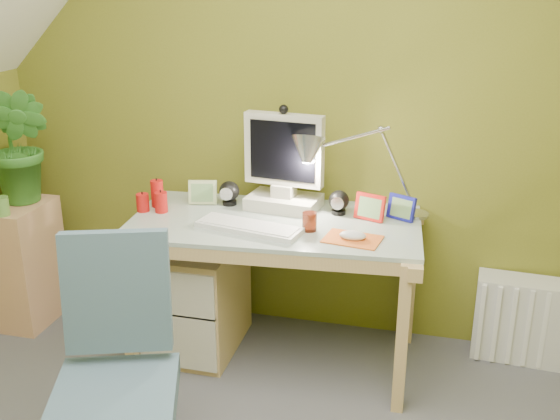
% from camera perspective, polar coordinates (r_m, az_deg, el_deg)
% --- Properties ---
extents(wall_back, '(3.20, 0.01, 2.40)m').
position_cam_1_polar(wall_back, '(3.20, 2.68, 9.50)').
color(wall_back, olive).
rests_on(wall_back, floor).
extents(desk, '(1.37, 0.76, 0.71)m').
position_cam_1_polar(desk, '(3.15, -0.46, -6.98)').
color(desk, tan).
rests_on(desk, floor).
extents(monitor, '(0.38, 0.25, 0.49)m').
position_cam_1_polar(monitor, '(3.09, 0.36, 4.47)').
color(monitor, beige).
rests_on(monitor, desk).
extents(speaker_left, '(0.12, 0.12, 0.12)m').
position_cam_1_polar(speaker_left, '(3.20, -4.44, 1.48)').
color(speaker_left, black).
rests_on(speaker_left, desk).
extents(speaker_right, '(0.11, 0.11, 0.11)m').
position_cam_1_polar(speaker_right, '(3.08, 5.15, 0.66)').
color(speaker_right, black).
rests_on(speaker_right, desk).
extents(keyboard, '(0.49, 0.24, 0.02)m').
position_cam_1_polar(keyboard, '(2.89, -2.71, -1.53)').
color(keyboard, silver).
rests_on(keyboard, desk).
extents(mousepad, '(0.26, 0.20, 0.01)m').
position_cam_1_polar(mousepad, '(2.80, 6.33, -2.53)').
color(mousepad, '#D65F21').
rests_on(mousepad, desk).
extents(mouse, '(0.12, 0.09, 0.04)m').
position_cam_1_polar(mouse, '(2.80, 6.34, -2.22)').
color(mouse, silver).
rests_on(mouse, mousepad).
extents(amber_tumbler, '(0.07, 0.07, 0.08)m').
position_cam_1_polar(amber_tumbler, '(2.88, 2.59, -1.02)').
color(amber_tumbler, maroon).
rests_on(amber_tumbler, desk).
extents(candle_cluster, '(0.18, 0.15, 0.13)m').
position_cam_1_polar(candle_cluster, '(3.18, -10.94, 1.20)').
color(candle_cluster, red).
rests_on(candle_cluster, desk).
extents(photo_frame_red, '(0.14, 0.07, 0.12)m').
position_cam_1_polar(photo_frame_red, '(3.02, 7.83, 0.25)').
color(photo_frame_red, red).
rests_on(photo_frame_red, desk).
extents(photo_frame_blue, '(0.13, 0.08, 0.11)m').
position_cam_1_polar(photo_frame_blue, '(3.05, 10.53, 0.21)').
color(photo_frame_blue, '#16199A').
rests_on(photo_frame_blue, desk).
extents(photo_frame_green, '(0.14, 0.05, 0.12)m').
position_cam_1_polar(photo_frame_green, '(3.22, -6.74, 1.55)').
color(photo_frame_green, '#B8C98A').
rests_on(photo_frame_green, desk).
extents(desk_lamp, '(0.62, 0.32, 0.63)m').
position_cam_1_polar(desk_lamp, '(3.00, 8.77, 5.16)').
color(desk_lamp, silver).
rests_on(desk_lamp, desk).
extents(side_ledge, '(0.25, 0.38, 0.66)m').
position_cam_1_polar(side_ledge, '(3.73, -21.20, -4.37)').
color(side_ledge, tan).
rests_on(side_ledge, floor).
extents(potted_plant, '(0.37, 0.31, 0.60)m').
position_cam_1_polar(potted_plant, '(3.55, -21.67, 5.22)').
color(potted_plant, '#317125').
rests_on(potted_plant, side_ledge).
extents(green_cup, '(0.08, 0.08, 0.09)m').
position_cam_1_polar(green_cup, '(3.47, -23.08, 0.31)').
color(green_cup, '#61993F').
rests_on(green_cup, side_ledge).
extents(task_chair, '(0.60, 0.60, 0.85)m').
position_cam_1_polar(task_chair, '(2.38, -14.13, -15.45)').
color(task_chair, '#40596A').
rests_on(task_chair, floor).
extents(radiator, '(0.43, 0.20, 0.42)m').
position_cam_1_polar(radiator, '(3.40, 20.12, -8.91)').
color(radiator, silver).
rests_on(radiator, floor).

